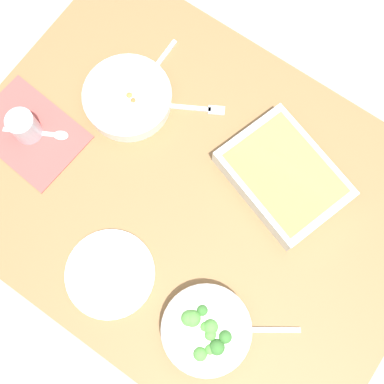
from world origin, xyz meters
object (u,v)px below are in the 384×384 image
at_px(stew_bowl, 128,98).
at_px(spoon_spare, 45,134).
at_px(drink_cup, 25,127).
at_px(spoon_by_broccoli, 253,330).
at_px(baking_dish, 284,176).
at_px(fork_on_table, 197,108).
at_px(spoon_by_stew, 152,71).
at_px(side_plate, 110,274).
at_px(broccoli_bowl, 206,330).

relative_size(stew_bowl, spoon_spare, 1.43).
xyz_separation_m(drink_cup, spoon_spare, (-0.04, -0.02, -0.03)).
xyz_separation_m(drink_cup, spoon_by_broccoli, (-0.76, 0.08, -0.03)).
xyz_separation_m(spoon_by_broccoli, spoon_spare, (0.72, -0.10, 0.00)).
height_order(baking_dish, fork_on_table, baking_dish).
distance_m(drink_cup, spoon_by_stew, 0.37).
bearing_deg(baking_dish, fork_on_table, -7.20).
height_order(side_plate, fork_on_table, side_plate).
relative_size(spoon_by_stew, spoon_by_broccoli, 1.13).
bearing_deg(spoon_by_stew, drink_cup, 63.70).
relative_size(broccoli_bowl, spoon_by_stew, 1.21).
bearing_deg(baking_dish, spoon_spare, 23.58).
height_order(broccoli_bowl, baking_dish, broccoli_bowl).
bearing_deg(spoon_by_broccoli, broccoli_bowl, 34.57).
relative_size(stew_bowl, drink_cup, 2.75).
distance_m(broccoli_bowl, drink_cup, 0.68).
bearing_deg(stew_bowl, baking_dish, -173.30).
height_order(baking_dish, drink_cup, drink_cup).
distance_m(side_plate, spoon_by_broccoli, 0.37).
distance_m(baking_dish, spoon_by_broccoli, 0.38).
bearing_deg(drink_cup, spoon_by_broccoli, 173.80).
bearing_deg(side_plate, broccoli_bowl, -174.39).
height_order(broccoli_bowl, side_plate, broccoli_bowl).
distance_m(baking_dish, fork_on_table, 0.29).
xyz_separation_m(broccoli_bowl, spoon_by_broccoli, (-0.09, -0.06, -0.03)).
bearing_deg(drink_cup, fork_on_table, -136.41).
xyz_separation_m(broccoli_bowl, fork_on_table, (0.34, -0.45, -0.03)).
bearing_deg(broccoli_bowl, drink_cup, -12.39).
distance_m(baking_dish, drink_cup, 0.67).
bearing_deg(spoon_spare, side_plate, 151.91).
distance_m(stew_bowl, drink_cup, 0.27).
relative_size(baking_dish, spoon_by_stew, 2.01).
height_order(stew_bowl, drink_cup, drink_cup).
relative_size(baking_dish, drink_cup, 4.15).
distance_m(drink_cup, fork_on_table, 0.45).
bearing_deg(baking_dish, spoon_by_stew, -7.02).
xyz_separation_m(spoon_by_broccoli, fork_on_table, (0.43, -0.39, -0.00)).
bearing_deg(drink_cup, baking_dish, -156.12).
bearing_deg(side_plate, stew_bowl, -59.06).
xyz_separation_m(baking_dish, fork_on_table, (0.29, -0.04, -0.03)).
bearing_deg(stew_bowl, spoon_by_broccoli, 153.06).
bearing_deg(fork_on_table, baking_dish, 172.80).
distance_m(side_plate, spoon_by_stew, 0.55).
distance_m(baking_dish, spoon_spare, 0.63).
xyz_separation_m(broccoli_bowl, baking_dish, (0.05, -0.42, 0.00)).
height_order(broccoli_bowl, drink_cup, drink_cup).
relative_size(drink_cup, spoon_by_stew, 0.48).
relative_size(broccoli_bowl, fork_on_table, 1.30).
xyz_separation_m(side_plate, fork_on_table, (0.08, -0.48, -0.00)).
xyz_separation_m(stew_bowl, broccoli_bowl, (-0.50, 0.37, -0.00)).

